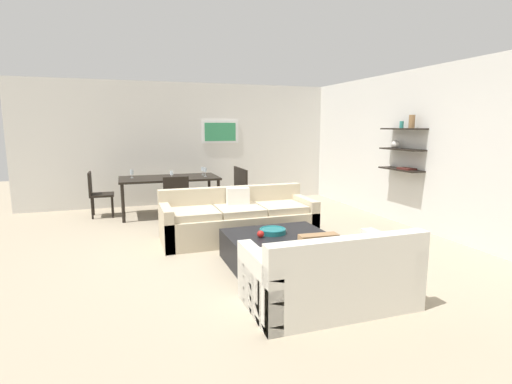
% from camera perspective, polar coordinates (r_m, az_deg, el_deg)
% --- Properties ---
extents(ground_plane, '(18.00, 18.00, 0.00)m').
position_cam_1_polar(ground_plane, '(5.94, -0.94, -7.54)').
color(ground_plane, tan).
extents(back_wall_unit, '(8.40, 0.09, 2.70)m').
position_cam_1_polar(back_wall_unit, '(9.18, -6.01, 7.02)').
color(back_wall_unit, silver).
rests_on(back_wall_unit, ground).
extents(right_wall_shelf_unit, '(0.34, 8.20, 2.70)m').
position_cam_1_polar(right_wall_shelf_unit, '(7.68, 19.72, 6.03)').
color(right_wall_shelf_unit, silver).
rests_on(right_wall_shelf_unit, ground).
extents(sofa_beige, '(2.35, 0.90, 0.78)m').
position_cam_1_polar(sofa_beige, '(6.15, -2.61, -4.14)').
color(sofa_beige, beige).
rests_on(sofa_beige, ground).
extents(loveseat_white, '(1.60, 0.90, 0.78)m').
position_cam_1_polar(loveseat_white, '(3.99, 10.63, -11.97)').
color(loveseat_white, silver).
rests_on(loveseat_white, ground).
extents(coffee_table, '(1.29, 0.99, 0.38)m').
position_cam_1_polar(coffee_table, '(5.13, 3.07, -8.13)').
color(coffee_table, black).
rests_on(coffee_table, ground).
extents(decorative_bowl, '(0.34, 0.34, 0.07)m').
position_cam_1_polar(decorative_bowl, '(5.08, 2.44, -5.65)').
color(decorative_bowl, '#19666B').
rests_on(decorative_bowl, coffee_table).
extents(apple_on_coffee_table, '(0.09, 0.09, 0.09)m').
position_cam_1_polar(apple_on_coffee_table, '(4.89, 0.67, -6.12)').
color(apple_on_coffee_table, red).
rests_on(apple_on_coffee_table, coffee_table).
extents(dining_table, '(1.90, 0.99, 0.75)m').
position_cam_1_polar(dining_table, '(7.97, -12.48, 1.66)').
color(dining_table, black).
rests_on(dining_table, ground).
extents(dining_chair_left_far, '(0.44, 0.44, 0.88)m').
position_cam_1_polar(dining_chair_left_far, '(8.18, -22.10, 0.10)').
color(dining_chair_left_far, black).
rests_on(dining_chair_left_far, ground).
extents(dining_chair_foot, '(0.44, 0.44, 0.88)m').
position_cam_1_polar(dining_chair_foot, '(7.11, -11.59, -0.71)').
color(dining_chair_foot, black).
rests_on(dining_chair_foot, ground).
extents(dining_chair_right_near, '(0.44, 0.44, 0.88)m').
position_cam_1_polar(dining_chair_right_near, '(8.04, -2.58, 0.64)').
color(dining_chair_right_near, black).
rests_on(dining_chair_right_near, ground).
extents(dining_chair_right_far, '(0.44, 0.44, 0.88)m').
position_cam_1_polar(dining_chair_right_far, '(8.46, -3.43, 1.08)').
color(dining_chair_right_far, black).
rests_on(dining_chair_right_far, ground).
extents(wine_glass_right_far, '(0.06, 0.06, 0.17)m').
position_cam_1_polar(wine_glass_right_far, '(8.17, -7.73, 3.29)').
color(wine_glass_right_far, silver).
rests_on(wine_glass_right_far, dining_table).
extents(wine_glass_right_near, '(0.06, 0.06, 0.18)m').
position_cam_1_polar(wine_glass_right_near, '(7.93, -7.39, 3.16)').
color(wine_glass_right_near, silver).
rests_on(wine_glass_right_near, dining_table).
extents(wine_glass_left_far, '(0.06, 0.06, 0.16)m').
position_cam_1_polar(wine_glass_left_far, '(8.02, -17.59, 2.72)').
color(wine_glass_left_far, silver).
rests_on(wine_glass_left_far, dining_table).
extents(wine_glass_foot, '(0.06, 0.06, 0.17)m').
position_cam_1_polar(wine_glass_foot, '(7.52, -12.15, 2.65)').
color(wine_glass_foot, silver).
rests_on(wine_glass_foot, dining_table).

